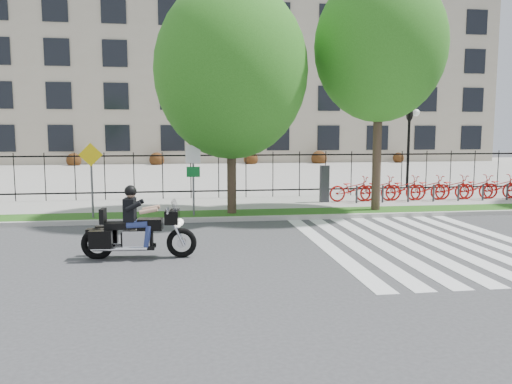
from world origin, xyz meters
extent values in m
plane|color=#363639|center=(0.00, 0.00, 0.00)|extent=(120.00, 120.00, 0.00)
cube|color=#AEACA3|center=(0.00, 4.10, 0.07)|extent=(60.00, 0.20, 0.15)
cube|color=#164812|center=(0.00, 4.95, 0.07)|extent=(60.00, 1.50, 0.15)
cube|color=gray|center=(0.00, 7.45, 0.07)|extent=(60.00, 3.50, 0.15)
cube|color=gray|center=(0.00, 25.00, 0.05)|extent=(80.00, 34.00, 0.10)
cube|color=#A29683|center=(0.00, 45.00, 10.00)|extent=(60.00, 20.00, 20.00)
cylinder|color=black|center=(10.00, 12.00, 2.00)|extent=(0.14, 0.14, 4.00)
cylinder|color=black|center=(10.00, 12.00, 3.90)|extent=(0.06, 0.70, 0.70)
sphere|color=white|center=(9.65, 12.00, 4.00)|extent=(0.36, 0.36, 0.36)
sphere|color=white|center=(10.35, 12.00, 4.00)|extent=(0.36, 0.36, 0.36)
cylinder|color=#31231B|center=(0.17, 4.95, 1.83)|extent=(0.32, 0.32, 3.35)
ellipsoid|color=#1E5413|center=(0.17, 4.95, 5.08)|extent=(5.26, 5.26, 6.05)
cylinder|color=#31231B|center=(5.48, 4.95, 2.39)|extent=(0.32, 0.32, 4.47)
ellipsoid|color=#1E5413|center=(5.48, 4.95, 6.02)|extent=(4.66, 4.66, 5.36)
cube|color=#2D2D33|center=(4.18, 7.20, 0.90)|extent=(0.35, 0.25, 1.50)
imported|color=#B5110C|center=(5.38, 7.20, 0.67)|extent=(1.97, 0.69, 1.04)
cylinder|color=#2D2D33|center=(5.38, 6.70, 0.50)|extent=(0.08, 0.08, 0.70)
imported|color=#B5110C|center=(6.48, 7.20, 0.67)|extent=(1.97, 0.69, 1.04)
cylinder|color=#2D2D33|center=(6.48, 6.70, 0.50)|extent=(0.08, 0.08, 0.70)
imported|color=#B5110C|center=(7.58, 7.20, 0.67)|extent=(1.97, 0.69, 1.04)
cylinder|color=#2D2D33|center=(7.58, 6.70, 0.50)|extent=(0.08, 0.08, 0.70)
imported|color=#B5110C|center=(8.68, 7.20, 0.67)|extent=(1.97, 0.69, 1.04)
cylinder|color=#2D2D33|center=(8.68, 6.70, 0.50)|extent=(0.08, 0.08, 0.70)
imported|color=#B5110C|center=(9.78, 7.20, 0.67)|extent=(1.97, 0.69, 1.04)
cylinder|color=#2D2D33|center=(9.78, 6.70, 0.50)|extent=(0.08, 0.08, 0.70)
imported|color=#B5110C|center=(10.88, 7.20, 0.67)|extent=(1.97, 0.69, 1.04)
cylinder|color=#2D2D33|center=(10.88, 6.70, 0.50)|extent=(0.08, 0.08, 0.70)
imported|color=#B5110C|center=(11.98, 7.20, 0.67)|extent=(1.97, 0.69, 1.04)
cylinder|color=#2D2D33|center=(11.98, 6.70, 0.50)|extent=(0.08, 0.08, 0.70)
cylinder|color=#59595B|center=(-1.17, 4.60, 1.40)|extent=(0.07, 0.07, 2.50)
cube|color=white|center=(-1.17, 4.56, 2.25)|extent=(0.50, 0.03, 0.60)
cube|color=#0C6626|center=(-1.17, 4.56, 1.65)|extent=(0.45, 0.03, 0.35)
cylinder|color=#59595B|center=(-4.51, 4.60, 1.35)|extent=(0.07, 0.07, 2.40)
cube|color=yellow|center=(-4.51, 4.56, 2.25)|extent=(0.78, 0.03, 0.78)
torus|color=black|center=(-1.57, -0.63, 0.35)|extent=(0.73, 0.19, 0.72)
torus|color=black|center=(-3.54, -0.48, 0.35)|extent=(0.77, 0.22, 0.76)
cube|color=black|center=(-1.77, -0.61, 0.99)|extent=(0.36, 0.60, 0.31)
cube|color=#26262B|center=(-1.70, -0.62, 1.23)|extent=(0.20, 0.53, 0.32)
cube|color=silver|center=(-2.60, -0.55, 0.47)|extent=(0.65, 0.40, 0.42)
cube|color=black|center=(-2.29, -0.57, 0.81)|extent=(0.60, 0.40, 0.27)
cube|color=black|center=(-2.97, -0.52, 0.79)|extent=(0.76, 0.43, 0.15)
cube|color=black|center=(-3.38, -0.49, 1.02)|extent=(0.13, 0.36, 0.35)
cube|color=black|center=(-3.41, -0.80, 0.52)|extent=(0.53, 0.21, 0.42)
cube|color=black|center=(-3.36, -0.18, 0.52)|extent=(0.53, 0.21, 0.42)
cube|color=black|center=(-2.76, -0.54, 1.17)|extent=(0.28, 0.43, 0.54)
sphere|color=tan|center=(-2.73, -0.54, 1.56)|extent=(0.24, 0.24, 0.24)
sphere|color=black|center=(-2.73, -0.54, 1.60)|extent=(0.28, 0.28, 0.28)
camera|label=1|loc=(-1.47, -12.42, 2.95)|focal=35.00mm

